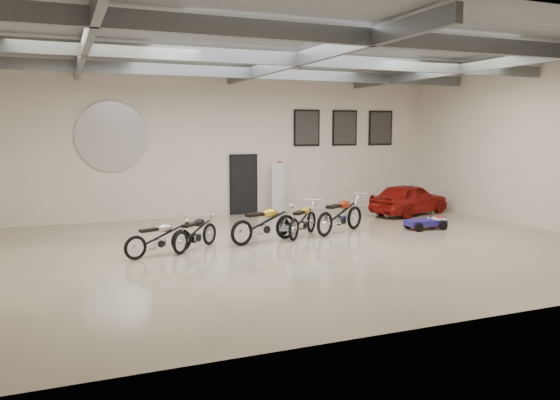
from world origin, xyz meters
name	(u,v)px	position (x,y,z in m)	size (l,w,h in m)	color
floor	(297,248)	(0.00, 0.00, 0.00)	(16.00, 12.00, 0.01)	#B5AD8A
ceiling	(298,49)	(0.00, 0.00, 5.00)	(16.00, 12.00, 0.01)	gray
back_wall	(229,145)	(0.00, 6.00, 2.50)	(16.00, 0.02, 5.00)	#F0E0CF
right_wall	(536,147)	(8.00, 0.00, 2.50)	(0.02, 12.00, 5.00)	#F0E0CF
ceiling_beams	(298,60)	(0.00, 0.00, 4.75)	(15.80, 11.80, 0.32)	slate
door	(243,185)	(0.50, 5.95, 1.05)	(0.92, 0.08, 2.10)	black
logo_plaque	(111,137)	(-4.00, 5.95, 2.80)	(2.30, 0.06, 1.16)	silver
poster_left	(307,128)	(3.00, 5.96, 3.10)	(1.05, 0.08, 1.35)	black
poster_mid	(345,128)	(4.60, 5.96, 3.10)	(1.05, 0.08, 1.35)	black
poster_right	(380,128)	(6.20, 5.96, 3.10)	(1.05, 0.08, 1.35)	black
oil_sign	(279,166)	(1.90, 5.95, 1.70)	(0.72, 0.10, 0.72)	white
banner_stand	(278,188)	(1.66, 5.50, 0.93)	(0.51, 0.20, 1.86)	white
motorcycle_silver	(159,237)	(-3.47, 0.41, 0.46)	(1.78, 0.55, 0.92)	silver
motorcycle_black	(195,231)	(-2.49, 0.79, 0.46)	(1.79, 0.55, 0.93)	silver
motorcycle_gold	(264,222)	(-0.55, 0.97, 0.55)	(2.11, 0.65, 1.10)	silver
motorcycle_yellow	(303,219)	(0.75, 1.33, 0.50)	(1.93, 0.60, 1.00)	silver
motorcycle_red	(340,214)	(2.01, 1.42, 0.57)	(2.20, 0.68, 1.15)	silver
go_kart	(429,220)	(4.84, 0.94, 0.28)	(1.54, 0.69, 0.56)	navy
vintage_car	(409,199)	(6.00, 3.63, 0.56)	(3.31, 1.34, 1.13)	maroon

